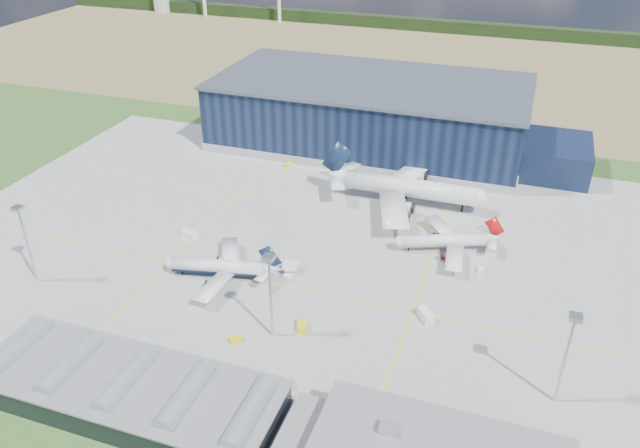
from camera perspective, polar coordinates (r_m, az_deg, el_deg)
The scene contains 23 objects.
ground at distance 179.11m, azimuth -3.56°, elevation -3.58°, with size 600.00×600.00×0.00m, color #2A4E1D.
apron at distance 186.85m, azimuth -2.40°, elevation -1.98°, with size 220.00×160.00×0.08m.
farmland at distance 375.18m, azimuth 9.69°, elevation 14.30°, with size 600.00×220.00×0.01m, color olive.
treeline at distance 451.12m, azimuth 11.72°, elevation 17.27°, with size 600.00×8.00×8.00m, color black.
hangar at distance 254.08m, azimuth 5.21°, elevation 9.78°, with size 145.00×62.00×26.10m.
glass_concourse at distance 139.03m, azimuth -15.93°, elevation -14.69°, with size 78.00×23.00×8.60m.
light_mast_west at distance 180.77m, azimuth -25.43°, elevation -0.68°, with size 2.60×2.60×23.00m.
light_mast_center at distance 144.42m, azimuth -4.59°, elevation -5.42°, with size 2.60×2.60×23.00m.
light_mast_east at distance 136.59m, azimuth 21.78°, elevation -10.25°, with size 2.60×2.60×23.00m.
airliner_navy at distance 172.33m, azimuth -9.35°, elevation -3.29°, with size 33.45×32.73×10.91m, color white, non-canonical shape.
airliner_red at distance 185.22m, azimuth 11.33°, elevation -0.97°, with size 33.04×32.32×10.77m, color white, non-canonical shape.
airliner_widebody at distance 207.60m, azimuth 8.23°, elevation 4.11°, with size 57.25×56.01×18.67m, color white, non-canonical shape.
gse_tug_a at distance 154.87m, azimuth -1.66°, elevation -9.31°, with size 2.36×3.87×1.61m, color yellow.
gse_tug_b at distance 152.59m, azimuth -7.74°, elevation -10.43°, with size 1.91×2.87×1.24m, color yellow.
gse_van_a at distance 194.04m, azimuth -11.82°, elevation -0.96°, with size 2.29×5.24×2.29m, color white.
gse_cart_a at distance 180.51m, azimuth 14.51°, elevation -4.09°, with size 1.83×2.75×1.19m, color white.
gse_van_b at distance 159.63m, azimuth 9.66°, elevation -8.24°, with size 2.44×5.32×2.44m, color white.
gse_tug_c at distance 236.66m, azimuth -2.97°, elevation 5.42°, with size 1.83×2.93×1.28m, color yellow.
gse_cart_b at distance 227.18m, azimuth 4.93°, elevation 4.27°, with size 2.16×3.25×1.41m, color white.
gse_van_c at distance 139.78m, azimuth -3.81°, elevation -14.48°, with size 2.20×4.57×2.20m, color white.
airstair at distance 174.13m, azimuth -2.70°, elevation -4.05°, with size 1.87×4.68×3.00m, color white.
car_a at distance 133.80m, azimuth 5.46°, elevation -17.44°, with size 1.50×3.74×1.27m, color #99999E.
car_b at distance 135.24m, azimuth 1.91°, elevation -16.68°, with size 1.15×3.30×1.09m, color #99999E.
Camera 1 is at (59.42, -137.01, 98.88)m, focal length 35.00 mm.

